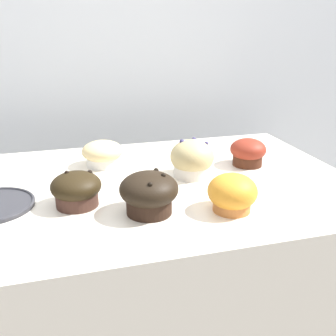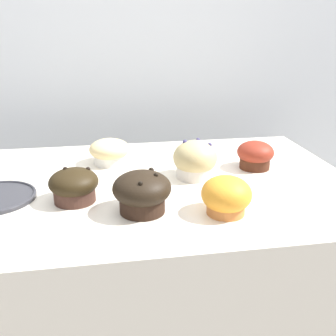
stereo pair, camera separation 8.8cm
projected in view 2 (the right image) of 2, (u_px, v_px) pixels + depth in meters
The scene contains 7 objects.
wall_back at pixel (126, 127), 1.48m from camera, with size 3.20×0.10×1.80m, color silver.
muffin_front_center at pixel (255, 155), 1.00m from camera, with size 0.09×0.09×0.07m.
muffin_back_left at pixel (142, 192), 0.76m from camera, with size 0.11×0.11×0.08m.
muffin_back_right at pixel (109, 151), 1.03m from camera, with size 0.11×0.11×0.07m.
muffin_front_left at pixel (74, 185), 0.81m from camera, with size 0.10×0.10×0.07m.
muffin_front_right at pixel (226, 196), 0.76m from camera, with size 0.10×0.10×0.08m.
muffin_back_center at pixel (195, 160), 0.94m from camera, with size 0.11×0.11×0.09m.
Camera 2 is at (-0.08, -0.85, 1.27)m, focal length 42.00 mm.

